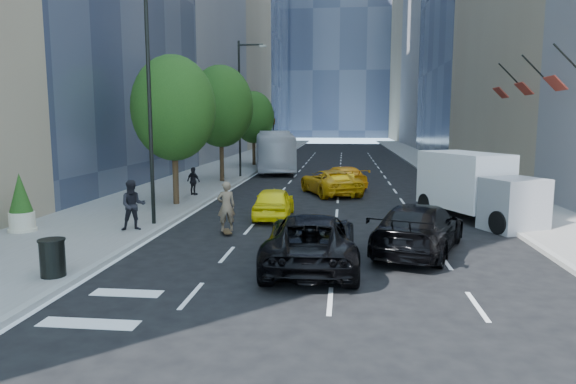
# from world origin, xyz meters

# --- Properties ---
(ground) EXTENTS (160.00, 160.00, 0.00)m
(ground) POSITION_xyz_m (0.00, 0.00, 0.00)
(ground) COLOR black
(ground) RESTS_ON ground
(sidewalk_left) EXTENTS (6.00, 120.00, 0.15)m
(sidewalk_left) POSITION_xyz_m (-9.00, 30.00, 0.07)
(sidewalk_left) COLOR slate
(sidewalk_left) RESTS_ON ground
(sidewalk_right) EXTENTS (4.00, 120.00, 0.15)m
(sidewalk_right) POSITION_xyz_m (10.00, 30.00, 0.07)
(sidewalk_right) COLOR slate
(sidewalk_right) RESTS_ON ground
(tower_right_far) EXTENTS (20.00, 24.00, 50.00)m
(tower_right_far) POSITION_xyz_m (22.00, 98.00, 25.00)
(tower_right_far) COLOR gray
(tower_right_far) RESTS_ON ground
(lamp_near) EXTENTS (2.13, 0.22, 10.00)m
(lamp_near) POSITION_xyz_m (-6.32, 4.00, 5.81)
(lamp_near) COLOR black
(lamp_near) RESTS_ON sidewalk_left
(lamp_far) EXTENTS (2.13, 0.22, 10.00)m
(lamp_far) POSITION_xyz_m (-6.32, 22.00, 5.81)
(lamp_far) COLOR black
(lamp_far) RESTS_ON sidewalk_left
(tree_near) EXTENTS (4.20, 4.20, 7.46)m
(tree_near) POSITION_xyz_m (-7.20, 9.00, 4.97)
(tree_near) COLOR #302413
(tree_near) RESTS_ON sidewalk_left
(tree_mid) EXTENTS (4.50, 4.50, 7.99)m
(tree_mid) POSITION_xyz_m (-7.20, 19.00, 5.32)
(tree_mid) COLOR #302413
(tree_mid) RESTS_ON sidewalk_left
(tree_far) EXTENTS (3.90, 3.90, 6.92)m
(tree_far) POSITION_xyz_m (-7.20, 32.00, 4.62)
(tree_far) COLOR #302413
(tree_far) RESTS_ON sidewalk_left
(traffic_signal) EXTENTS (2.48, 0.53, 5.20)m
(traffic_signal) POSITION_xyz_m (-6.40, 40.00, 4.23)
(traffic_signal) COLOR black
(traffic_signal) RESTS_ON sidewalk_left
(facade_flags) EXTENTS (1.85, 13.30, 2.05)m
(facade_flags) POSITION_xyz_m (10.64, 10.00, 6.18)
(facade_flags) COLOR black
(facade_flags) RESTS_ON ground
(skateboarder) EXTENTS (0.82, 0.69, 1.93)m
(skateboarder) POSITION_xyz_m (-3.20, 3.00, 0.96)
(skateboarder) COLOR brown
(skateboarder) RESTS_ON ground
(black_sedan_lincoln) EXTENTS (2.85, 5.88, 1.61)m
(black_sedan_lincoln) POSITION_xyz_m (0.34, -1.00, 0.81)
(black_sedan_lincoln) COLOR black
(black_sedan_lincoln) RESTS_ON ground
(black_sedan_mercedes) EXTENTS (4.09, 6.13, 1.65)m
(black_sedan_mercedes) POSITION_xyz_m (3.82, 1.00, 0.82)
(black_sedan_mercedes) COLOR black
(black_sedan_mercedes) RESTS_ON ground
(taxi_a) EXTENTS (1.79, 4.18, 1.41)m
(taxi_a) POSITION_xyz_m (-1.82, 6.50, 0.70)
(taxi_a) COLOR #FFE80D
(taxi_a) RESTS_ON ground
(taxi_b) EXTENTS (1.50, 3.95, 1.29)m
(taxi_b) POSITION_xyz_m (1.20, 14.00, 0.64)
(taxi_b) COLOR #FFB90D
(taxi_b) RESTS_ON ground
(taxi_c) EXTENTS (4.24, 5.85, 1.48)m
(taxi_c) POSITION_xyz_m (0.50, 14.21, 0.74)
(taxi_c) COLOR #D0930A
(taxi_c) RESTS_ON ground
(taxi_d) EXTENTS (3.70, 5.34, 1.44)m
(taxi_d) POSITION_xyz_m (1.20, 17.05, 0.72)
(taxi_d) COLOR #FFA40D
(taxi_d) RESTS_ON ground
(city_bus) EXTENTS (5.11, 12.77, 3.47)m
(city_bus) POSITION_xyz_m (-4.80, 28.41, 1.73)
(city_bus) COLOR silver
(city_bus) RESTS_ON ground
(box_truck) EXTENTS (4.58, 6.49, 2.94)m
(box_truck) POSITION_xyz_m (7.08, 6.96, 1.50)
(box_truck) COLOR white
(box_truck) RESTS_ON ground
(pedestrian_a) EXTENTS (1.17, 1.06, 1.96)m
(pedestrian_a) POSITION_xyz_m (-6.80, 2.66, 1.13)
(pedestrian_a) COLOR black
(pedestrian_a) RESTS_ON sidewalk_left
(pedestrian_b) EXTENTS (1.01, 0.79, 1.59)m
(pedestrian_b) POSITION_xyz_m (-7.20, 12.08, 0.95)
(pedestrian_b) COLOR black
(pedestrian_b) RESTS_ON sidewalk_left
(trash_can) EXTENTS (0.66, 0.66, 1.00)m
(trash_can) POSITION_xyz_m (-6.60, -3.29, 0.65)
(trash_can) COLOR black
(trash_can) RESTS_ON sidewalk_left
(planter_shrub) EXTENTS (0.94, 0.94, 2.26)m
(planter_shrub) POSITION_xyz_m (-11.00, 2.03, 1.22)
(planter_shrub) COLOR beige
(planter_shrub) RESTS_ON sidewalk_left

